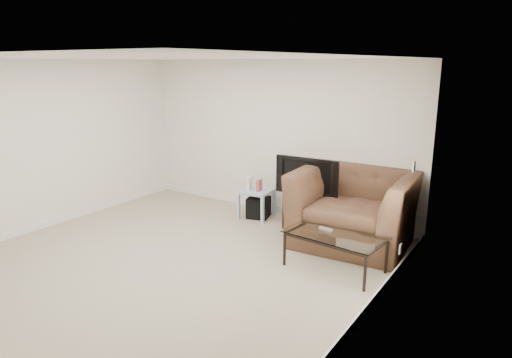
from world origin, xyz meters
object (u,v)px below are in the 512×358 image
Objects in this scene: television at (309,175)px; subwoofer at (259,207)px; side_table at (256,204)px; tv_stand at (309,211)px; coffee_table at (335,252)px; recliner at (354,196)px.

subwoofer is (-0.92, 0.05, -0.68)m from television.
side_table is at bearing 176.06° from television.
tv_stand reaches higher than side_table.
side_table is 1.43× the size of subwoofer.
subwoofer is 0.29× the size of coffee_table.
side_table reaches higher than subwoofer.
recliner is (1.72, -0.18, 0.45)m from side_table.
television is (-0.00, -0.03, 0.56)m from tv_stand.
subwoofer is (-0.92, 0.02, -0.12)m from tv_stand.
tv_stand is 0.43× the size of recliner.
recliner is at bearing -12.73° from tv_stand.
side_table is (-0.95, 0.03, -0.61)m from television.
recliner is (0.77, -0.18, 0.41)m from tv_stand.
recliner is at bearing 98.32° from coffee_table.
coffee_table is at bearing -30.66° from side_table.
tv_stand is 1.99× the size of subwoofer.
coffee_table is (0.90, -1.07, -0.61)m from television.
television reaches higher than tv_stand.
side_table is at bearing 149.34° from coffee_table.
coffee_table is (1.85, -1.10, -0.00)m from side_table.
television reaches higher than side_table.
television is at bearing -3.10° from subwoofer.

